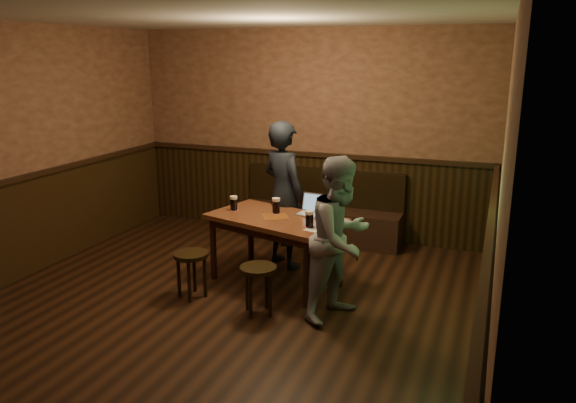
# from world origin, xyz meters

# --- Properties ---
(room) EXTENTS (5.04, 6.04, 2.84)m
(room) POSITION_xyz_m (0.00, 0.22, 1.20)
(room) COLOR black
(room) RESTS_ON ground
(bench) EXTENTS (2.20, 0.50, 0.95)m
(bench) POSITION_xyz_m (0.27, 2.75, 0.31)
(bench) COLOR black
(bench) RESTS_ON ground
(pub_table) EXTENTS (1.58, 1.16, 0.77)m
(pub_table) POSITION_xyz_m (0.27, 1.13, 0.66)
(pub_table) COLOR #542618
(pub_table) RESTS_ON ground
(stool_left) EXTENTS (0.46, 0.46, 0.48)m
(stool_left) POSITION_xyz_m (-0.40, 0.47, 0.39)
(stool_left) COLOR black
(stool_left) RESTS_ON ground
(stool_right) EXTENTS (0.42, 0.42, 0.48)m
(stool_right) POSITION_xyz_m (0.40, 0.36, 0.39)
(stool_right) COLOR black
(stool_right) RESTS_ON ground
(pint_left) EXTENTS (0.11, 0.11, 0.17)m
(pint_left) POSITION_xyz_m (-0.26, 1.19, 0.84)
(pint_left) COLOR #A81D14
(pint_left) RESTS_ON pub_table
(pint_mid) EXTENTS (0.11, 0.11, 0.18)m
(pint_mid) POSITION_xyz_m (0.23, 1.25, 0.85)
(pint_mid) COLOR #A81D14
(pint_mid) RESTS_ON pub_table
(pint_right) EXTENTS (0.11, 0.11, 0.17)m
(pint_right) POSITION_xyz_m (0.73, 0.89, 0.85)
(pint_right) COLOR #A81D14
(pint_right) RESTS_ON pub_table
(laptop) EXTENTS (0.33, 0.27, 0.22)m
(laptop) POSITION_xyz_m (0.62, 1.37, 0.82)
(laptop) COLOR silver
(laptop) RESTS_ON pub_table
(menu) EXTENTS (0.25, 0.20, 0.00)m
(menu) POSITION_xyz_m (0.83, 0.82, 0.76)
(menu) COLOR silver
(menu) RESTS_ON pub_table
(person_suit) EXTENTS (0.75, 0.67, 1.73)m
(person_suit) POSITION_xyz_m (0.15, 1.67, 0.87)
(person_suit) COLOR black
(person_suit) RESTS_ON ground
(person_grey) EXTENTS (0.84, 0.93, 1.57)m
(person_grey) POSITION_xyz_m (1.15, 0.59, 0.78)
(person_grey) COLOR gray
(person_grey) RESTS_ON ground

